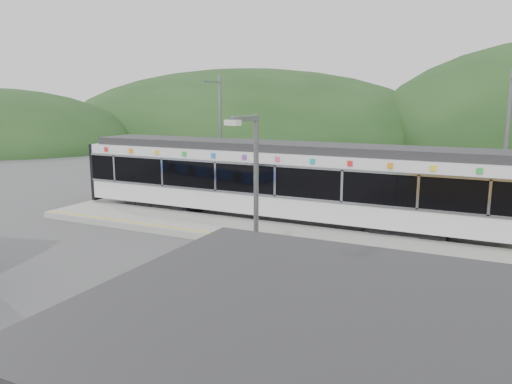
% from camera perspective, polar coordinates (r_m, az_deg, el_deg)
% --- Properties ---
extents(ground, '(120.00, 120.00, 0.00)m').
position_cam_1_polar(ground, '(17.51, 1.96, -8.59)').
color(ground, '#4C4C4F').
rests_on(ground, ground).
extents(hills, '(146.00, 149.00, 26.00)m').
position_cam_1_polar(hills, '(21.21, 23.67, -6.04)').
color(hills, '#1E3D19').
rests_on(hills, ground).
extents(platform, '(26.00, 3.20, 0.30)m').
position_cam_1_polar(platform, '(20.38, 5.75, -5.39)').
color(platform, '#9E9E99').
rests_on(platform, ground).
extents(yellow_line, '(26.00, 0.10, 0.01)m').
position_cam_1_polar(yellow_line, '(19.17, 4.41, -5.93)').
color(yellow_line, yellow).
rests_on(yellow_line, platform).
extents(train, '(20.44, 3.01, 3.74)m').
position_cam_1_polar(train, '(23.28, 2.57, 1.51)').
color(train, black).
rests_on(train, ground).
extents(catenary_mast_west, '(0.18, 1.80, 7.00)m').
position_cam_1_polar(catenary_mast_west, '(27.42, -4.14, 6.22)').
color(catenary_mast_west, slate).
rests_on(catenary_mast_west, ground).
extents(catenary_mast_east, '(0.18, 1.80, 7.00)m').
position_cam_1_polar(catenary_mast_east, '(23.77, 26.64, 4.43)').
color(catenary_mast_east, slate).
rests_on(catenary_mast_east, ground).
extents(lamp_post, '(0.38, 1.00, 5.42)m').
position_cam_1_polar(lamp_post, '(11.73, -0.23, -1.78)').
color(lamp_post, slate).
rests_on(lamp_post, ground).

